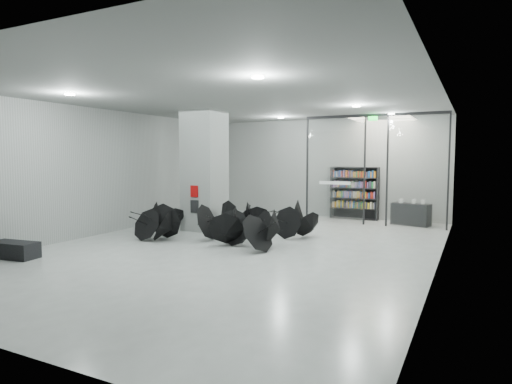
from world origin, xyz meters
The scene contains 10 objects.
room centered at (0.00, 0.00, 2.84)m, with size 14.00×14.02×4.01m.
column centered at (-2.50, 2.00, 2.00)m, with size 1.20×1.20×4.00m, color slate.
fire_cabinet centered at (-2.50, 1.38, 1.35)m, with size 0.28×0.04×0.38m, color #A50A07.
info_panel centered at (-2.50, 1.38, 0.85)m, with size 0.30×0.03×0.42m, color black.
exit_sign centered at (2.40, 5.30, 3.82)m, with size 0.30×0.06×0.15m, color #0CE533.
glass_partition centered at (2.39, 5.50, 2.18)m, with size 5.06×0.08×4.00m.
bench centered at (-4.38, -3.66, 0.20)m, with size 1.24×0.53×0.40m, color black.
bookshelf centered at (1.43, 6.75, 1.04)m, with size 1.89×0.38×2.08m, color black, non-canonical shape.
shop_counter centered at (3.66, 6.12, 0.40)m, with size 1.33×0.53×0.80m, color black.
umbrella_cluster centered at (-0.90, 0.88, 0.32)m, with size 5.90×4.14×1.30m.
Camera 1 is at (5.69, -10.41, 2.49)m, focal length 30.62 mm.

